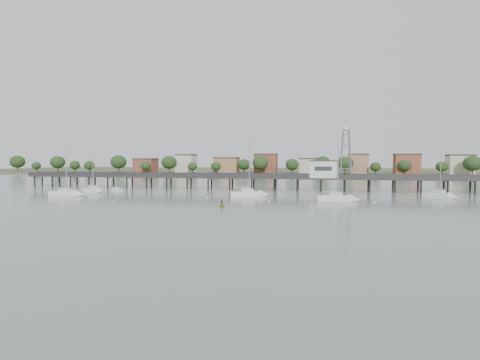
{
  "coord_description": "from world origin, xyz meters",
  "views": [
    {
      "loc": [
        25.18,
        -62.92,
        9.62
      ],
      "look_at": [
        3.19,
        42.0,
        4.0
      ],
      "focal_mm": 30.0,
      "sensor_mm": 36.0,
      "label": 1
    }
  ],
  "objects_px": {
    "sailboat_b": "(95,190)",
    "sailboat_d": "(342,199)",
    "sailboat_a": "(70,194)",
    "yellow_dinghy": "(222,206)",
    "white_tender": "(117,190)",
    "pier": "(242,178)",
    "sailboat_c": "(253,194)",
    "lattice_tower": "(346,154)",
    "sailboat_e": "(443,196)"
  },
  "relations": [
    {
      "from": "lattice_tower",
      "to": "yellow_dinghy",
      "type": "height_order",
      "value": "lattice_tower"
    },
    {
      "from": "sailboat_a",
      "to": "sailboat_e",
      "type": "height_order",
      "value": "sailboat_a"
    },
    {
      "from": "pier",
      "to": "sailboat_c",
      "type": "bearing_deg",
      "value": -70.97
    },
    {
      "from": "sailboat_a",
      "to": "pier",
      "type": "bearing_deg",
      "value": 31.69
    },
    {
      "from": "sailboat_d",
      "to": "sailboat_a",
      "type": "xyz_separation_m",
      "value": [
        -68.74,
        -1.15,
        0.0
      ]
    },
    {
      "from": "sailboat_d",
      "to": "sailboat_c",
      "type": "distance_m",
      "value": 23.08
    },
    {
      "from": "pier",
      "to": "sailboat_c",
      "type": "relative_size",
      "value": 9.95
    },
    {
      "from": "lattice_tower",
      "to": "white_tender",
      "type": "relative_size",
      "value": 4.13
    },
    {
      "from": "sailboat_a",
      "to": "sailboat_c",
      "type": "bearing_deg",
      "value": 4.35
    },
    {
      "from": "sailboat_b",
      "to": "sailboat_d",
      "type": "bearing_deg",
      "value": 14.08
    },
    {
      "from": "sailboat_b",
      "to": "white_tender",
      "type": "xyz_separation_m",
      "value": [
        3.05,
        7.23,
        -0.24
      ]
    },
    {
      "from": "sailboat_d",
      "to": "sailboat_b",
      "type": "bearing_deg",
      "value": 170.19
    },
    {
      "from": "lattice_tower",
      "to": "sailboat_c",
      "type": "height_order",
      "value": "lattice_tower"
    },
    {
      "from": "sailboat_a",
      "to": "yellow_dinghy",
      "type": "xyz_separation_m",
      "value": [
        44.33,
        -14.13,
        -0.64
      ]
    },
    {
      "from": "sailboat_d",
      "to": "sailboat_c",
      "type": "bearing_deg",
      "value": 159.12
    },
    {
      "from": "pier",
      "to": "sailboat_d",
      "type": "relative_size",
      "value": 10.46
    },
    {
      "from": "sailboat_e",
      "to": "white_tender",
      "type": "height_order",
      "value": "sailboat_e"
    },
    {
      "from": "pier",
      "to": "sailboat_a",
      "type": "distance_m",
      "value": 49.87
    },
    {
      "from": "pier",
      "to": "lattice_tower",
      "type": "relative_size",
      "value": 9.68
    },
    {
      "from": "sailboat_c",
      "to": "white_tender",
      "type": "xyz_separation_m",
      "value": [
        -43.3,
        9.08,
        -0.22
      ]
    },
    {
      "from": "lattice_tower",
      "to": "white_tender",
      "type": "height_order",
      "value": "lattice_tower"
    },
    {
      "from": "white_tender",
      "to": "yellow_dinghy",
      "type": "xyz_separation_m",
      "value": [
        40.73,
        -31.82,
        -0.42
      ]
    },
    {
      "from": "sailboat_b",
      "to": "sailboat_c",
      "type": "height_order",
      "value": "sailboat_c"
    },
    {
      "from": "lattice_tower",
      "to": "pier",
      "type": "bearing_deg",
      "value": -180.0
    },
    {
      "from": "lattice_tower",
      "to": "sailboat_a",
      "type": "height_order",
      "value": "lattice_tower"
    },
    {
      "from": "pier",
      "to": "yellow_dinghy",
      "type": "xyz_separation_m",
      "value": [
        4.97,
        -44.59,
        -3.79
      ]
    },
    {
      "from": "lattice_tower",
      "to": "sailboat_e",
      "type": "height_order",
      "value": "lattice_tower"
    },
    {
      "from": "sailboat_c",
      "to": "white_tender",
      "type": "relative_size",
      "value": 4.02
    },
    {
      "from": "sailboat_a",
      "to": "white_tender",
      "type": "height_order",
      "value": "sailboat_a"
    },
    {
      "from": "white_tender",
      "to": "sailboat_e",
      "type": "bearing_deg",
      "value": 22.07
    },
    {
      "from": "sailboat_e",
      "to": "yellow_dinghy",
      "type": "height_order",
      "value": "sailboat_e"
    },
    {
      "from": "yellow_dinghy",
      "to": "white_tender",
      "type": "bearing_deg",
      "value": 131.3
    },
    {
      "from": "sailboat_e",
      "to": "sailboat_b",
      "type": "bearing_deg",
      "value": -137.96
    },
    {
      "from": "yellow_dinghy",
      "to": "sailboat_a",
      "type": "bearing_deg",
      "value": 151.62
    },
    {
      "from": "sailboat_d",
      "to": "yellow_dinghy",
      "type": "xyz_separation_m",
      "value": [
        -24.41,
        -15.28,
        -0.64
      ]
    },
    {
      "from": "lattice_tower",
      "to": "sailboat_d",
      "type": "distance_m",
      "value": 31.19
    },
    {
      "from": "sailboat_c",
      "to": "sailboat_e",
      "type": "distance_m",
      "value": 46.5
    },
    {
      "from": "pier",
      "to": "white_tender",
      "type": "bearing_deg",
      "value": -160.35
    },
    {
      "from": "pier",
      "to": "sailboat_e",
      "type": "bearing_deg",
      "value": -17.83
    },
    {
      "from": "lattice_tower",
      "to": "white_tender",
      "type": "bearing_deg",
      "value": -169.25
    },
    {
      "from": "sailboat_d",
      "to": "white_tender",
      "type": "xyz_separation_m",
      "value": [
        -65.14,
        16.54,
        -0.22
      ]
    },
    {
      "from": "white_tender",
      "to": "sailboat_d",
      "type": "bearing_deg",
      "value": 10.73
    },
    {
      "from": "sailboat_b",
      "to": "sailboat_e",
      "type": "height_order",
      "value": "sailboat_e"
    },
    {
      "from": "sailboat_e",
      "to": "yellow_dinghy",
      "type": "bearing_deg",
      "value": -110.44
    },
    {
      "from": "pier",
      "to": "white_tender",
      "type": "height_order",
      "value": "pier"
    },
    {
      "from": "pier",
      "to": "sailboat_a",
      "type": "bearing_deg",
      "value": -142.26
    },
    {
      "from": "pier",
      "to": "sailboat_b",
      "type": "relative_size",
      "value": 13.54
    },
    {
      "from": "lattice_tower",
      "to": "white_tender",
      "type": "distance_m",
      "value": 69.29
    },
    {
      "from": "sailboat_c",
      "to": "yellow_dinghy",
      "type": "height_order",
      "value": "sailboat_c"
    },
    {
      "from": "sailboat_e",
      "to": "white_tender",
      "type": "distance_m",
      "value": 89.7
    }
  ]
}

